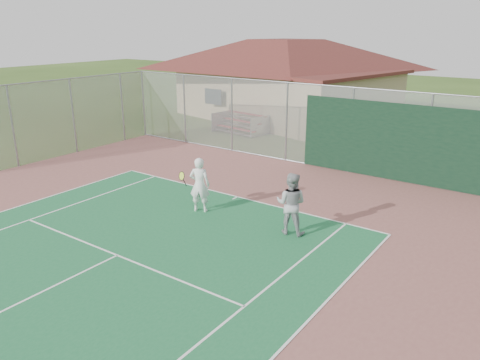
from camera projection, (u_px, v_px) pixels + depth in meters
name	position (u px, v px, depth m)	size (l,w,h in m)	color
back_fence	(353.00, 133.00, 18.91)	(20.08, 0.11, 3.53)	gray
side_fence_left	(73.00, 116.00, 22.07)	(0.08, 9.00, 3.50)	gray
clubhouse	(285.00, 71.00, 30.14)	(15.43, 11.93, 5.95)	tan
bleachers	(241.00, 123.00, 26.55)	(3.02, 1.98, 1.06)	maroon
player_white_front	(199.00, 185.00, 15.09)	(1.06, 0.77, 1.82)	white
player_grey_back	(291.00, 204.00, 13.47)	(1.03, 0.89, 1.84)	#979A9C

